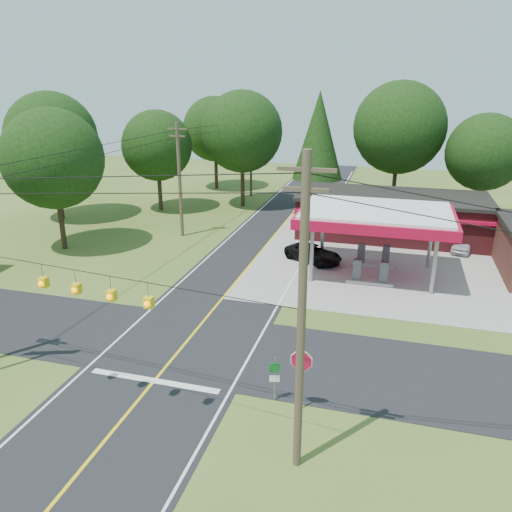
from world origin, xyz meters
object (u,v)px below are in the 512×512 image
(sedan_car, at_px, (463,244))
(suv_car, at_px, (313,254))
(octagonal_stop_sign, at_px, (301,365))
(gas_canopy, at_px, (376,217))

(sedan_car, bearing_deg, suv_car, -139.51)
(suv_car, xyz_separation_m, octagonal_stop_sign, (2.50, -18.32, 1.55))
(suv_car, bearing_deg, octagonal_stop_sign, -143.19)
(sedan_car, bearing_deg, gas_canopy, -119.83)
(suv_car, distance_m, octagonal_stop_sign, 18.56)
(gas_canopy, height_order, suv_car, gas_canopy)
(suv_car, relative_size, sedan_car, 1.27)
(suv_car, bearing_deg, gas_canopy, -79.40)
(sedan_car, xyz_separation_m, octagonal_stop_sign, (-8.89, -24.07, 1.57))
(sedan_car, relative_size, octagonal_stop_sign, 1.25)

